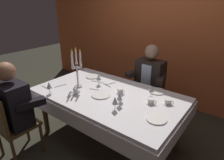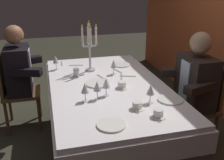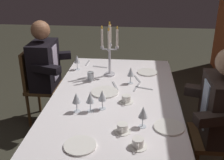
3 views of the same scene
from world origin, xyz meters
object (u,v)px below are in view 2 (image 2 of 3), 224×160
at_px(seated_diner_1, 196,82).
at_px(wine_glass_1, 114,64).
at_px(coffee_cup_1, 122,85).
at_px(coffee_cup_2, 158,114).
at_px(dinner_plate_3, 170,99).
at_px(coffee_cup_0, 137,106).
at_px(candelabra, 90,48).
at_px(wine_glass_5, 106,84).
at_px(wine_glass_3, 151,90).
at_px(dinner_plate_2, 121,65).
at_px(seated_diner_0, 18,69).
at_px(dinner_plate_0, 111,125).
at_px(wine_glass_2, 85,88).
at_px(dining_table, 108,95).
at_px(dinner_plate_1, 98,83).
at_px(wine_glass_4, 56,60).
at_px(wine_glass_0, 97,87).
at_px(water_tumbler_0, 76,72).

bearing_deg(seated_diner_1, wine_glass_1, -118.83).
distance_m(coffee_cup_1, coffee_cup_2, 0.61).
xyz_separation_m(dinner_plate_3, coffee_cup_0, (0.08, -0.33, 0.02)).
bearing_deg(candelabra, wine_glass_5, 1.22).
distance_m(wine_glass_3, coffee_cup_1, 0.40).
height_order(dinner_plate_2, coffee_cup_0, coffee_cup_0).
distance_m(candelabra, seated_diner_0, 0.88).
xyz_separation_m(candelabra, coffee_cup_2, (1.18, 0.30, -0.23)).
height_order(dinner_plate_0, wine_glass_2, wine_glass_2).
height_order(dining_table, dinner_plate_1, dinner_plate_1).
relative_size(wine_glass_1, seated_diner_0, 0.13).
distance_m(dinner_plate_1, wine_glass_4, 0.67).
xyz_separation_m(wine_glass_2, wine_glass_4, (-0.90, -0.19, 0.00)).
bearing_deg(dinner_plate_2, dinner_plate_3, 7.13).
bearing_deg(wine_glass_5, seated_diner_1, 96.38).
xyz_separation_m(coffee_cup_0, seated_diner_1, (-0.41, 0.78, -0.03)).
bearing_deg(coffee_cup_2, candelabra, -165.54).
xyz_separation_m(candelabra, wine_glass_5, (0.71, 0.02, -0.15)).
height_order(wine_glass_3, coffee_cup_1, wine_glass_3).
xyz_separation_m(wine_glass_2, coffee_cup_0, (0.24, 0.37, -0.09)).
bearing_deg(wine_glass_3, coffee_cup_0, -62.11).
bearing_deg(dinner_plate_1, dining_table, 70.95).
height_order(dining_table, coffee_cup_0, coffee_cup_0).
bearing_deg(coffee_cup_0, dinner_plate_0, -53.30).
relative_size(dinner_plate_3, wine_glass_3, 1.33).
height_order(dinner_plate_0, wine_glass_4, wine_glass_4).
bearing_deg(dinner_plate_1, seated_diner_1, 79.42).
distance_m(coffee_cup_0, seated_diner_0, 1.61).
height_order(dinner_plate_0, coffee_cup_2, coffee_cup_2).
bearing_deg(candelabra, wine_glass_0, -5.60).
height_order(dinner_plate_3, coffee_cup_0, coffee_cup_0).
bearing_deg(dining_table, coffee_cup_2, 16.26).
bearing_deg(wine_glass_5, wine_glass_3, 54.10).
distance_m(candelabra, wine_glass_2, 0.80).
xyz_separation_m(wine_glass_5, coffee_cup_1, (-0.13, 0.18, -0.09)).
distance_m(dinner_plate_2, dinner_plate_3, 1.04).
distance_m(dinner_plate_1, seated_diner_1, 1.00).
xyz_separation_m(dining_table, dinner_plate_3, (0.49, 0.43, 0.13)).
bearing_deg(water_tumbler_0, wine_glass_5, 18.61).
distance_m(wine_glass_4, wine_glass_5, 0.92).
height_order(dinner_plate_3, seated_diner_0, seated_diner_0).
xyz_separation_m(wine_glass_0, wine_glass_1, (-0.57, 0.30, 0.00)).
bearing_deg(seated_diner_1, wine_glass_3, -62.26).
distance_m(candelabra, water_tumbler_0, 0.32).
bearing_deg(water_tumbler_0, seated_diner_0, -123.07).
bearing_deg(dinner_plate_0, wine_glass_1, 164.23).
relative_size(dining_table, seated_diner_1, 1.56).
height_order(water_tumbler_0, seated_diner_1, seated_diner_1).
bearing_deg(candelabra, dining_table, 11.51).
bearing_deg(coffee_cup_0, candelabra, -169.22).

